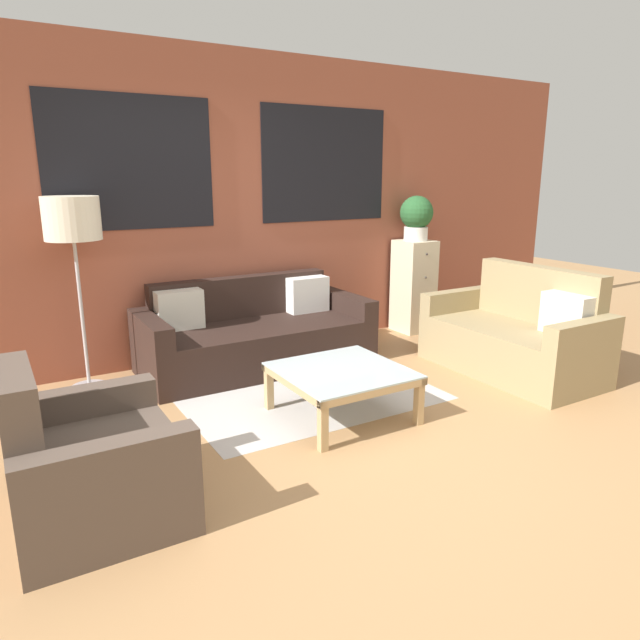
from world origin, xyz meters
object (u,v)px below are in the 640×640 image
(couch_dark, at_px, (255,336))
(armchair_corner, at_px, (90,466))
(coffee_table, at_px, (342,376))
(floor_lamp, at_px, (72,224))
(drawer_cabinet, at_px, (414,286))
(potted_plant, at_px, (416,216))
(settee_vintage, at_px, (516,338))

(couch_dark, relative_size, armchair_corner, 2.27)
(coffee_table, relative_size, floor_lamp, 0.55)
(drawer_cabinet, height_order, potted_plant, potted_plant)
(potted_plant, bearing_deg, armchair_corner, -152.03)
(armchair_corner, height_order, floor_lamp, floor_lamp)
(floor_lamp, distance_m, potted_plant, 3.45)
(settee_vintage, xyz_separation_m, coffee_table, (-1.86, -0.04, -0.00))
(coffee_table, distance_m, potted_plant, 2.70)
(coffee_table, relative_size, drawer_cabinet, 0.85)
(couch_dark, height_order, drawer_cabinet, drawer_cabinet)
(armchair_corner, xyz_separation_m, drawer_cabinet, (3.74, 1.98, 0.23))
(floor_lamp, xyz_separation_m, potted_plant, (3.45, 0.04, -0.07))
(settee_vintage, distance_m, potted_plant, 1.82)
(couch_dark, distance_m, drawer_cabinet, 2.05)
(armchair_corner, bearing_deg, potted_plant, 27.97)
(armchair_corner, bearing_deg, floor_lamp, 81.50)
(armchair_corner, xyz_separation_m, coffee_table, (1.77, 0.40, 0.03))
(settee_vintage, bearing_deg, drawer_cabinet, 85.89)
(couch_dark, distance_m, coffee_table, 1.37)
(armchair_corner, height_order, coffee_table, armchair_corner)
(coffee_table, height_order, floor_lamp, floor_lamp)
(drawer_cabinet, distance_m, potted_plant, 0.77)
(coffee_table, bearing_deg, couch_dark, 92.42)
(coffee_table, bearing_deg, potted_plant, 38.88)
(armchair_corner, relative_size, potted_plant, 1.90)
(floor_lamp, height_order, potted_plant, floor_lamp)
(couch_dark, relative_size, potted_plant, 4.30)
(floor_lamp, bearing_deg, armchair_corner, -98.50)
(settee_vintage, bearing_deg, couch_dark, 145.21)
(settee_vintage, relative_size, drawer_cabinet, 1.51)
(armchair_corner, height_order, potted_plant, potted_plant)
(couch_dark, xyz_separation_m, coffee_table, (0.06, -1.37, 0.03))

